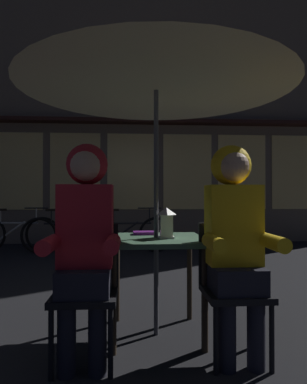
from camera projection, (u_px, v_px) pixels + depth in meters
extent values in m
plane|color=black|center=(156.00, 335.00, 2.62)|extent=(60.00, 60.00, 0.00)
cube|color=#42664C|center=(156.00, 240.00, 2.63)|extent=(0.72, 0.72, 0.04)
cylinder|color=#2D2319|center=(113.00, 302.00, 2.29)|extent=(0.04, 0.04, 0.70)
cylinder|color=#2D2319|center=(205.00, 300.00, 2.33)|extent=(0.04, 0.04, 0.70)
cylinder|color=#2D2319|center=(117.00, 279.00, 2.91)|extent=(0.04, 0.04, 0.70)
cylinder|color=#2D2319|center=(189.00, 278.00, 2.95)|extent=(0.04, 0.04, 0.70)
cylinder|color=#4C4C51|center=(156.00, 187.00, 2.63)|extent=(0.04, 0.04, 2.25)
cone|color=tan|center=(156.00, 66.00, 2.64)|extent=(2.10, 2.10, 0.38)
sphere|color=#4C4C51|center=(156.00, 37.00, 2.64)|extent=(0.06, 0.06, 0.06)
cube|color=white|center=(166.00, 237.00, 2.58)|extent=(0.11, 0.11, 0.02)
cube|color=white|center=(166.00, 225.00, 2.58)|extent=(0.09, 0.09, 0.16)
pyramid|color=white|center=(166.00, 211.00, 2.59)|extent=(0.11, 0.11, 0.06)
cube|color=black|center=(85.00, 296.00, 2.15)|extent=(0.40, 0.40, 0.04)
cylinder|color=black|center=(111.00, 343.00, 1.99)|extent=(0.03, 0.03, 0.41)
cylinder|color=black|center=(51.00, 345.00, 1.97)|extent=(0.03, 0.03, 0.41)
cylinder|color=black|center=(114.00, 322.00, 2.33)|extent=(0.03, 0.03, 0.41)
cylinder|color=black|center=(63.00, 323.00, 2.31)|extent=(0.03, 0.03, 0.41)
cube|color=black|center=(89.00, 254.00, 2.34)|extent=(0.40, 0.03, 0.42)
cube|color=black|center=(235.00, 293.00, 2.22)|extent=(0.40, 0.40, 0.04)
cylinder|color=black|center=(272.00, 338.00, 2.06)|extent=(0.03, 0.03, 0.41)
cylinder|color=black|center=(216.00, 340.00, 2.03)|extent=(0.03, 0.03, 0.41)
cylinder|color=black|center=(252.00, 318.00, 2.40)|extent=(0.03, 0.03, 0.41)
cylinder|color=black|center=(204.00, 319.00, 2.37)|extent=(0.03, 0.03, 0.41)
cube|color=black|center=(227.00, 253.00, 2.40)|extent=(0.40, 0.03, 0.42)
cylinder|color=black|center=(97.00, 337.00, 2.03)|extent=(0.11, 0.11, 0.45)
cylinder|color=black|center=(67.00, 338.00, 2.02)|extent=(0.11, 0.11, 0.45)
cube|color=black|center=(85.00, 280.00, 2.15)|extent=(0.32, 0.36, 0.16)
cube|color=red|center=(86.00, 225.00, 2.20)|extent=(0.34, 0.22, 0.52)
cylinder|color=red|center=(112.00, 244.00, 1.99)|extent=(0.09, 0.30, 0.09)
cylinder|color=red|center=(49.00, 245.00, 1.97)|extent=(0.09, 0.30, 0.09)
sphere|color=tan|center=(86.00, 165.00, 2.20)|extent=(0.21, 0.21, 0.21)
sphere|color=red|center=(87.00, 164.00, 2.25)|extent=(0.27, 0.27, 0.27)
cylinder|color=black|center=(256.00, 333.00, 2.09)|extent=(0.11, 0.11, 0.45)
cylinder|color=black|center=(227.00, 333.00, 2.08)|extent=(0.11, 0.11, 0.45)
cube|color=black|center=(235.00, 278.00, 2.22)|extent=(0.32, 0.36, 0.16)
cube|color=yellow|center=(233.00, 225.00, 2.26)|extent=(0.34, 0.22, 0.52)
cylinder|color=yellow|center=(274.00, 243.00, 2.05)|extent=(0.09, 0.30, 0.09)
cylinder|color=yellow|center=(214.00, 243.00, 2.03)|extent=(0.09, 0.30, 0.09)
sphere|color=tan|center=(233.00, 166.00, 2.27)|extent=(0.21, 0.21, 0.21)
sphere|color=yellow|center=(231.00, 165.00, 2.32)|extent=(0.27, 0.27, 0.27)
cube|color=#6B5B4C|center=(132.00, 108.00, 8.03)|extent=(10.00, 0.60, 6.20)
cube|color=#F4D17A|center=(17.00, 171.00, 7.54)|extent=(1.10, 0.02, 1.70)
cube|color=#F4D17A|center=(75.00, 171.00, 7.62)|extent=(1.10, 0.02, 1.70)
cube|color=#F4D17A|center=(132.00, 172.00, 7.70)|extent=(1.10, 0.02, 1.70)
cube|color=#F4D17A|center=(187.00, 172.00, 7.79)|extent=(1.10, 0.02, 1.70)
cube|color=#F4D17A|center=(242.00, 172.00, 7.87)|extent=(1.10, 0.02, 1.70)
cube|color=#F4D17A|center=(295.00, 172.00, 7.95)|extent=(1.10, 0.02, 1.70)
cube|color=#331914|center=(132.00, 121.00, 7.58)|extent=(9.00, 0.36, 0.08)
torus|color=black|center=(43.00, 234.00, 6.44)|extent=(0.66, 0.10, 0.66)
cylinder|color=#ADA89E|center=(16.00, 223.00, 6.44)|extent=(0.84, 0.10, 0.04)
cylinder|color=#ADA89E|center=(9.00, 233.00, 6.44)|extent=(0.61, 0.08, 0.44)
cylinder|color=#ADA89E|center=(1.00, 217.00, 6.45)|extent=(0.02, 0.02, 0.24)
cube|color=black|center=(1.00, 210.00, 6.45)|extent=(0.21, 0.09, 0.04)
cylinder|color=#ADA89E|center=(36.00, 216.00, 6.44)|extent=(0.02, 0.02, 0.28)
cylinder|color=black|center=(36.00, 208.00, 6.44)|extent=(0.44, 0.06, 0.02)
torus|color=black|center=(95.00, 235.00, 6.42)|extent=(0.66, 0.08, 0.66)
torus|color=black|center=(39.00, 235.00, 6.30)|extent=(0.66, 0.08, 0.66)
cylinder|color=black|center=(67.00, 223.00, 6.36)|extent=(0.84, 0.08, 0.04)
cylinder|color=black|center=(60.00, 233.00, 6.35)|extent=(0.61, 0.07, 0.44)
cylinder|color=black|center=(51.00, 217.00, 6.33)|extent=(0.02, 0.02, 0.24)
cube|color=black|center=(51.00, 210.00, 6.33)|extent=(0.20, 0.09, 0.04)
cylinder|color=black|center=(88.00, 216.00, 6.41)|extent=(0.02, 0.02, 0.28)
cylinder|color=black|center=(88.00, 208.00, 6.41)|extent=(0.44, 0.05, 0.02)
torus|color=black|center=(156.00, 234.00, 6.44)|extent=(0.66, 0.08, 0.66)
torus|color=black|center=(101.00, 235.00, 6.34)|extent=(0.66, 0.08, 0.66)
cylinder|color=black|center=(129.00, 223.00, 6.39)|extent=(0.84, 0.07, 0.04)
cylinder|color=black|center=(122.00, 233.00, 6.38)|extent=(0.61, 0.06, 0.44)
cylinder|color=black|center=(113.00, 217.00, 6.37)|extent=(0.02, 0.02, 0.24)
cube|color=black|center=(113.00, 210.00, 6.37)|extent=(0.20, 0.09, 0.04)
cylinder|color=black|center=(150.00, 216.00, 6.44)|extent=(0.02, 0.02, 0.28)
cylinder|color=black|center=(150.00, 208.00, 6.44)|extent=(0.44, 0.04, 0.02)
cube|color=#661E7A|center=(145.00, 233.00, 2.84)|extent=(0.20, 0.14, 0.02)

